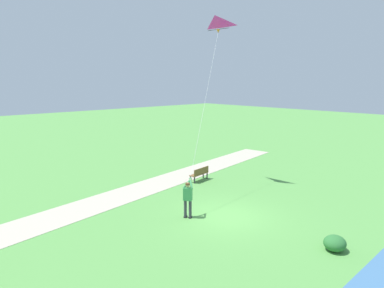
{
  "coord_description": "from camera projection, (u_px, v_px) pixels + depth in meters",
  "views": [
    {
      "loc": [
        -9.89,
        11.58,
        6.32
      ],
      "look_at": [
        0.59,
        1.72,
        3.65
      ],
      "focal_mm": 31.58,
      "sensor_mm": 36.0,
      "label": 1
    }
  ],
  "objects": [
    {
      "name": "person_kite_flyer",
      "position": [
        188.0,
        196.0,
        15.74
      ],
      "size": [
        0.52,
        0.62,
        1.83
      ],
      "color": "#232328",
      "rests_on": "ground"
    },
    {
      "name": "flying_kite",
      "position": [
        215.0,
        25.0,
        19.45
      ],
      "size": [
        3.54,
        4.89,
        8.21
      ],
      "color": "#E02D9E"
    },
    {
      "name": "park_bench_near_walkway",
      "position": [
        200.0,
        173.0,
        21.72
      ],
      "size": [
        0.65,
        1.55,
        0.88
      ],
      "color": "brown",
      "rests_on": "ground"
    },
    {
      "name": "lakeside_shrub",
      "position": [
        335.0,
        243.0,
        12.77
      ],
      "size": [
        0.82,
        0.87,
        0.59
      ],
      "primitive_type": "ellipsoid",
      "color": "#2D7033",
      "rests_on": "ground"
    },
    {
      "name": "walkway_path",
      "position": [
        123.0,
        195.0,
        18.99
      ],
      "size": [
        6.95,
        32.01,
        0.02
      ],
      "primitive_type": "cube",
      "rotation": [
        0.0,
        0.0,
        0.14
      ],
      "color": "#B7AD99",
      "rests_on": "ground"
    },
    {
      "name": "ground_plane",
      "position": [
        227.0,
        217.0,
        16.04
      ],
      "size": [
        120.0,
        120.0,
        0.0
      ],
      "primitive_type": "plane",
      "color": "#569947"
    }
  ]
}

